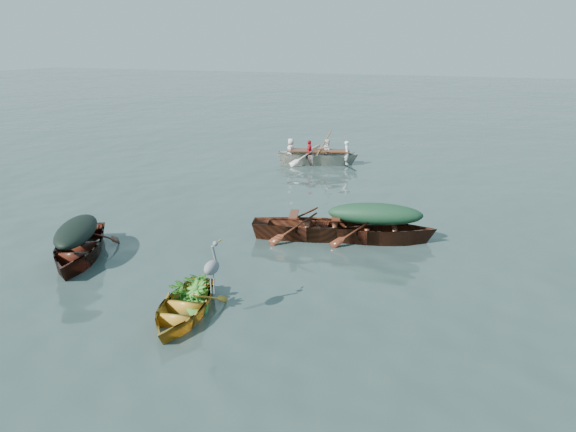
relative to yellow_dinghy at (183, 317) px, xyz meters
name	(u,v)px	position (x,y,z in m)	size (l,w,h in m)	color
ground	(254,304)	(0.95, 0.92, 0.00)	(140.00, 140.00, 0.00)	#2F423E
yellow_dinghy	(183,317)	(0.00, 0.00, 0.00)	(1.22, 2.81, 0.74)	#B79123
dark_covered_boat	(80,259)	(-3.60, 1.52, 0.00)	(1.43, 3.86, 0.97)	#44160F
green_tarp_boat	(374,241)	(2.24, 5.06, 0.00)	(1.28, 4.11, 0.94)	#562414
open_wooden_boat	(314,238)	(0.83, 4.74, 0.00)	(1.32, 4.24, 0.98)	brown
rowed_boat	(318,164)	(-1.79, 12.85, 0.00)	(1.31, 4.38, 1.05)	silver
dark_tarp_cover	(76,230)	(-3.60, 1.52, 0.69)	(0.79, 2.12, 0.40)	black
green_tarp_cover	(375,212)	(2.24, 5.06, 0.73)	(0.70, 2.26, 0.52)	#193E25
thwart_benches	(315,218)	(0.83, 4.74, 0.51)	(0.79, 2.12, 0.04)	#4A1F11
heron	(212,275)	(0.53, 0.16, 0.83)	(0.28, 0.40, 0.92)	gray
dinghy_weeds	(193,270)	(-0.08, 0.54, 0.67)	(0.70, 0.90, 0.60)	#25651A
rowers	(319,141)	(-1.79, 12.85, 0.90)	(1.18, 3.06, 0.76)	white
oars	(319,150)	(-1.79, 12.85, 0.55)	(2.60, 0.60, 0.06)	brown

